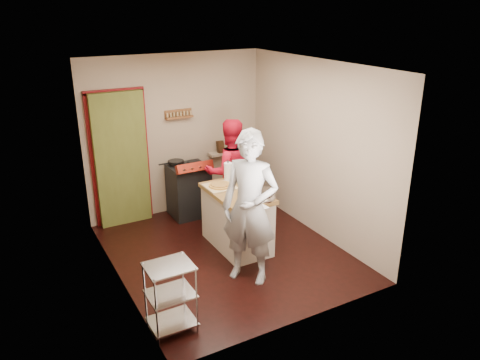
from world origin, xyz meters
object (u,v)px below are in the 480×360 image
object	(u,v)px
stove	(189,190)
wire_shelving	(171,295)
island	(237,217)
person_stripe	(250,208)
person_red	(230,172)

from	to	relation	value
stove	wire_shelving	xyz separation A→B (m)	(-1.33, -2.62, -0.01)
stove	island	size ratio (longest dim) A/B	0.78
stove	person_stripe	xyz separation A→B (m)	(-0.09, -2.14, 0.53)
island	person_red	world-z (taller)	person_red
stove	person_red	bearing A→B (deg)	-46.91
island	person_red	distance (m)	0.94
stove	wire_shelving	world-z (taller)	stove
person_stripe	stove	bearing A→B (deg)	138.18
wire_shelving	person_red	world-z (taller)	person_red
person_stripe	person_red	xyz separation A→B (m)	(0.58, 1.62, -0.13)
wire_shelving	island	distance (m)	1.99
island	person_red	size ratio (longest dim) A/B	0.76
stove	wire_shelving	distance (m)	2.94
wire_shelving	stove	bearing A→B (deg)	63.15
stove	person_red	size ratio (longest dim) A/B	0.60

